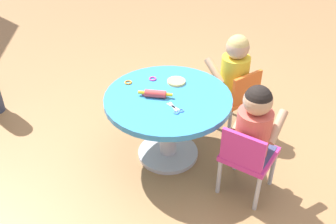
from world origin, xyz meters
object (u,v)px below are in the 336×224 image
object	(u,v)px
seated_child_left	(254,124)
rolling_pin	(155,94)
child_chair_left	(247,156)
craft_scissors	(176,109)
seated_child_right	(235,68)
child_chair_right	(235,96)
craft_table	(168,112)

from	to	relation	value
seated_child_left	rolling_pin	distance (m)	0.68
child_chair_left	craft_scissors	xyz separation A→B (m)	(0.25, 0.41, 0.21)
seated_child_right	child_chair_right	bearing A→B (deg)	-150.16
child_chair_right	seated_child_right	distance (m)	0.23
seated_child_left	rolling_pin	size ratio (longest dim) A/B	2.23
seated_child_left	rolling_pin	xyz separation A→B (m)	(0.38, 0.56, 0.00)
craft_table	craft_scissors	xyz separation A→B (m)	(-0.16, -0.04, 0.13)
craft_table	seated_child_left	world-z (taller)	seated_child_left
craft_table	craft_scissors	size ratio (longest dim) A/B	6.03
seated_child_left	child_chair_left	bearing A→B (deg)	141.05
child_chair_left	seated_child_right	world-z (taller)	seated_child_right
child_chair_right	child_chair_left	bearing A→B (deg)	172.17
rolling_pin	craft_table	bearing A→B (deg)	-92.54
seated_child_left	child_chair_right	bearing A→B (deg)	-6.02
craft_table	child_chair_right	xyz separation A→B (m)	(0.27, -0.54, -0.08)
seated_child_left	rolling_pin	bearing A→B (deg)	55.70
child_chair_left	child_chair_right	size ratio (longest dim) A/B	1.00
child_chair_left	seated_child_left	distance (m)	0.23
rolling_pin	seated_child_left	bearing A→B (deg)	-124.30
rolling_pin	child_chair_right	bearing A→B (deg)	-66.85
seated_child_right	rolling_pin	xyz separation A→B (m)	(-0.30, 0.61, 0.00)
child_chair_left	child_chair_right	world-z (taller)	same
craft_table	seated_child_right	xyz separation A→B (m)	(0.31, -0.52, 0.15)
child_chair_left	craft_scissors	distance (m)	0.52
seated_child_left	child_chair_right	world-z (taller)	seated_child_left
craft_table	seated_child_right	distance (m)	0.63
child_chair_left	seated_child_left	size ratio (longest dim) A/B	1.05
child_chair_right	craft_scissors	xyz separation A→B (m)	(-0.43, 0.51, 0.21)
child_chair_left	craft_scissors	size ratio (longest dim) A/B	3.78
child_chair_left	craft_scissors	world-z (taller)	child_chair_left
craft_table	seated_child_left	distance (m)	0.63
craft_table	rolling_pin	world-z (taller)	rolling_pin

